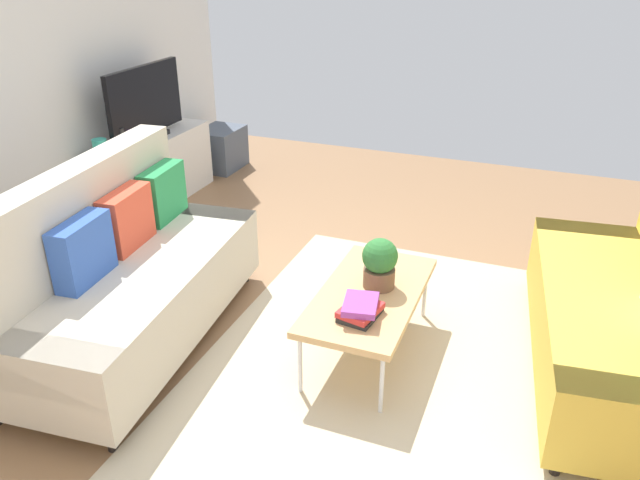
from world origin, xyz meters
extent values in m
plane|color=#936B47|center=(0.00, 0.00, 0.00)|extent=(7.68, 7.68, 0.00)
cube|color=beige|center=(-0.06, -0.34, 0.01)|extent=(2.90, 2.20, 0.01)
cube|color=beige|center=(-0.41, 1.21, 0.32)|extent=(1.97, 1.02, 0.44)
cube|color=beige|center=(-0.44, 1.53, 0.82)|extent=(1.91, 0.39, 0.56)
cube|color=beige|center=(0.44, 1.29, 0.43)|extent=(0.28, 0.86, 0.22)
cube|color=beige|center=(-1.25, 1.13, 0.43)|extent=(0.28, 0.86, 0.22)
cylinder|color=black|center=(0.49, 0.96, 0.05)|extent=(0.05, 0.05, 0.10)
cylinder|color=black|center=(-1.24, 0.79, 0.05)|extent=(0.05, 0.05, 0.10)
cylinder|color=black|center=(0.42, 1.63, 0.05)|extent=(0.05, 0.05, 0.10)
cube|color=#288C4C|center=(0.25, 1.42, 0.72)|extent=(0.41, 0.18, 0.36)
cube|color=#D84C33|center=(-0.20, 1.37, 0.72)|extent=(0.41, 0.18, 0.36)
cube|color=#3359B2|center=(-0.65, 1.33, 0.72)|extent=(0.41, 0.18, 0.36)
cube|color=gold|center=(0.29, -1.49, 0.32)|extent=(1.98, 1.05, 0.44)
cube|color=gold|center=(1.14, -1.39, 0.43)|extent=(0.30, 0.86, 0.22)
cylinder|color=black|center=(-0.61, -1.25, 0.05)|extent=(0.05, 0.05, 0.10)
cylinder|color=black|center=(1.12, -1.05, 0.05)|extent=(0.05, 0.05, 0.10)
cube|color=tan|center=(-0.01, -0.14, 0.40)|extent=(1.10, 0.56, 0.04)
cylinder|color=silver|center=(-0.51, 0.09, 0.19)|extent=(0.02, 0.02, 0.38)
cylinder|color=silver|center=(0.49, 0.09, 0.19)|extent=(0.02, 0.02, 0.38)
cylinder|color=silver|center=(-0.51, -0.37, 0.19)|extent=(0.02, 0.02, 0.38)
cylinder|color=silver|center=(0.49, -0.37, 0.19)|extent=(0.02, 0.02, 0.38)
cube|color=silver|center=(1.52, 2.46, 0.32)|extent=(1.40, 0.44, 0.64)
cube|color=black|center=(1.52, 2.44, 0.66)|extent=(0.36, 0.20, 0.04)
cube|color=black|center=(1.52, 2.44, 0.98)|extent=(1.00, 0.05, 0.60)
cube|color=#4C5666|center=(2.62, 2.36, 0.22)|extent=(0.52, 0.40, 0.44)
cylinder|color=brown|center=(0.08, -0.17, 0.48)|extent=(0.19, 0.19, 0.12)
sphere|color=#2D7233|center=(0.08, -0.17, 0.62)|extent=(0.21, 0.21, 0.21)
cube|color=#262626|center=(-0.27, -0.17, 0.43)|extent=(0.26, 0.21, 0.03)
cube|color=red|center=(-0.27, -0.17, 0.46)|extent=(0.27, 0.22, 0.03)
cube|color=purple|center=(-0.27, -0.17, 0.50)|extent=(0.27, 0.22, 0.04)
cylinder|color=#33B29E|center=(0.94, 2.51, 0.71)|extent=(0.12, 0.12, 0.14)
cylinder|color=#262626|center=(1.12, 2.42, 0.74)|extent=(0.05, 0.05, 0.20)
cylinder|color=purple|center=(1.22, 2.42, 0.72)|extent=(0.06, 0.06, 0.16)
camera|label=1|loc=(-3.00, -1.01, 2.28)|focal=34.75mm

